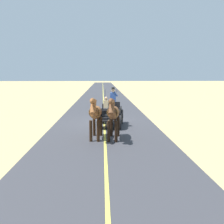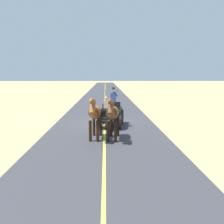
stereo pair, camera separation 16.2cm
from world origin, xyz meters
name	(u,v)px [view 1 (the left image)]	position (x,y,z in m)	size (l,w,h in m)	color
ground_plane	(104,123)	(0.00, 0.00, 0.00)	(200.00, 200.00, 0.00)	tan
road_surface	(104,123)	(0.00, 0.00, 0.00)	(6.68, 160.00, 0.01)	#38383D
road_centre_stripe	(104,123)	(0.00, 0.00, 0.01)	(0.12, 160.00, 0.00)	#DBCC4C
horse_drawn_carriage	(111,114)	(-0.43, 0.86, 0.82)	(1.75, 4.51, 2.50)	black
horse_near_side	(113,114)	(-0.43, 3.93, 1.32)	(0.80, 2.15, 2.21)	brown
horse_off_side	(96,114)	(0.46, 3.79, 1.32)	(0.74, 2.14, 2.21)	brown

